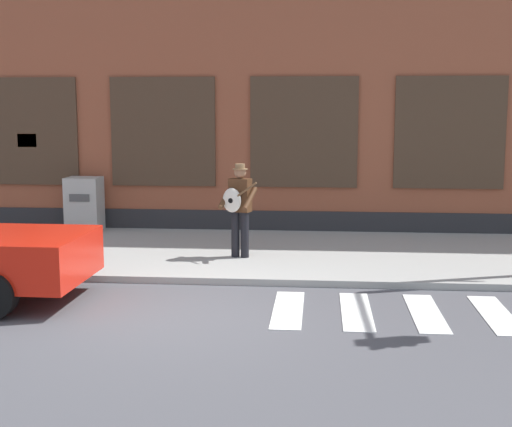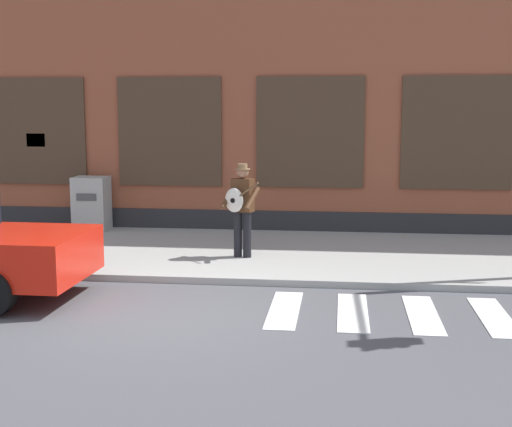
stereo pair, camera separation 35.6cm
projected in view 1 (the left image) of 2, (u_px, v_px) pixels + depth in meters
ground_plane at (178, 316)px, 9.78m from camera, size 160.00×160.00×0.00m
sidewalk at (219, 253)px, 13.73m from camera, size 28.00×4.60×0.11m
building_backdrop at (242, 29)px, 17.27m from camera, size 28.00×4.06×9.45m
crosswalk at (461, 314)px, 9.84m from camera, size 5.20×1.90×0.01m
busker at (239, 205)px, 12.89m from camera, size 0.72×0.67×1.71m
utility_box at (84, 204)px, 15.74m from camera, size 0.74×0.63×1.19m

